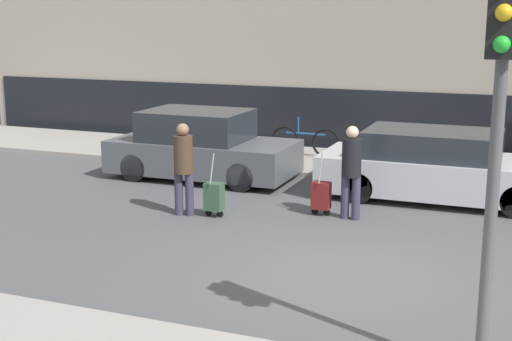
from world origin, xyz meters
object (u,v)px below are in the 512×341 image
object	(u,v)px
parked_car_1	(439,167)
trolley_right	(321,196)
parked_bicycle	(305,141)
parked_car_0	(201,147)
trolley_left	(214,197)
pedestrian_left	(183,164)
pedestrian_right	(351,167)
traffic_light	(499,97)

from	to	relation	value
parked_car_1	trolley_right	xyz separation A→B (m)	(-1.80, -1.90, -0.28)
parked_bicycle	parked_car_0	bearing A→B (deg)	-121.15
parked_car_0	trolley_left	distance (m)	3.14
pedestrian_left	pedestrian_right	bearing A→B (deg)	-174.66
pedestrian_right	trolley_right	bearing A→B (deg)	-179.94
pedestrian_right	traffic_light	world-z (taller)	traffic_light
parked_car_1	trolley_right	bearing A→B (deg)	-133.42
pedestrian_left	traffic_light	world-z (taller)	traffic_light
parked_car_1	pedestrian_left	distance (m)	4.96
parked_car_0	trolley_left	xyz separation A→B (m)	(1.55, -2.71, -0.32)
parked_car_0	parked_bicycle	world-z (taller)	parked_car_0
pedestrian_right	trolley_right	world-z (taller)	pedestrian_right
parked_bicycle	pedestrian_left	bearing A→B (deg)	-95.85
pedestrian_left	parked_bicycle	world-z (taller)	pedestrian_left
trolley_left	parked_car_1	bearing A→B (deg)	37.19
parked_car_0	pedestrian_right	xyz separation A→B (m)	(3.84, -1.97, 0.25)
parked_car_1	parked_bicycle	distance (m)	4.39
trolley_right	parked_bicycle	world-z (taller)	trolley_right
trolley_right	parked_bicycle	xyz separation A→B (m)	(-1.73, 4.51, 0.13)
trolley_left	pedestrian_right	world-z (taller)	pedestrian_right
trolley_left	pedestrian_right	size ratio (longest dim) A/B	0.70
parked_car_1	trolley_right	distance (m)	2.64
parked_car_0	pedestrian_left	size ratio (longest dim) A/B	2.41
trolley_left	trolley_right	bearing A→B (deg)	24.28
pedestrian_left	parked_bicycle	distance (m)	5.45
parked_car_0	pedestrian_left	world-z (taller)	pedestrian_left
parked_bicycle	trolley_left	bearing A→B (deg)	-90.16
pedestrian_left	trolley_right	size ratio (longest dim) A/B	1.45
trolley_left	trolley_right	size ratio (longest dim) A/B	1.01
trolley_right	traffic_light	bearing A→B (deg)	-58.68
pedestrian_left	trolley_left	xyz separation A→B (m)	(0.54, 0.11, -0.58)
traffic_light	parked_car_1	bearing A→B (deg)	100.65
parked_car_0	traffic_light	world-z (taller)	traffic_light
trolley_left	pedestrian_right	bearing A→B (deg)	17.89
parked_car_1	trolley_left	distance (m)	4.46
pedestrian_left	trolley_right	xyz separation A→B (m)	(2.28, 0.89, -0.58)
parked_car_0	trolley_right	bearing A→B (deg)	-30.25
traffic_light	pedestrian_left	bearing A→B (deg)	141.89
trolley_left	traffic_light	world-z (taller)	traffic_light
parked_car_0	pedestrian_right	distance (m)	4.33
pedestrian_left	trolley_right	world-z (taller)	pedestrian_left
pedestrian_right	traffic_light	distance (m)	6.00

